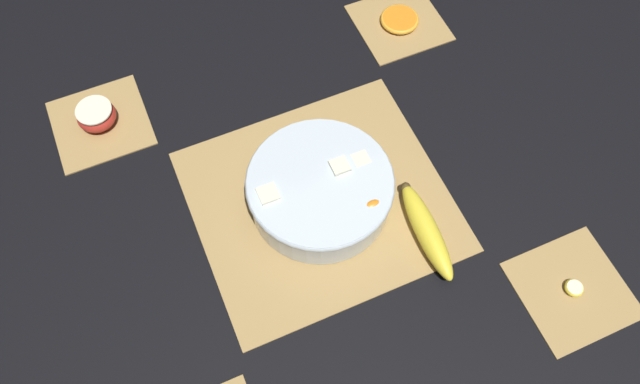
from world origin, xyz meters
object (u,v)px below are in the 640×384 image
fruit_salad_bowl (320,189)px  apple_half (96,115)px  whole_banana (426,230)px  orange_slice_whole (400,19)px  banana_coin_single (574,288)px

fruit_salad_bowl → apple_half: 0.43m
fruit_salad_bowl → whole_banana: fruit_salad_bowl is taller
whole_banana → apple_half: bearing=-44.8°
orange_slice_whole → apple_half: bearing=0.0°
whole_banana → fruit_salad_bowl: bearing=-44.1°
apple_half → banana_coin_single: apple_half is taller
whole_banana → orange_slice_whole: size_ratio=2.42×
apple_half → banana_coin_single: bearing=135.0°
fruit_salad_bowl → whole_banana: size_ratio=1.31×
banana_coin_single → whole_banana: bearing=-45.6°
fruit_salad_bowl → orange_slice_whole: fruit_salad_bowl is taller
fruit_salad_bowl → whole_banana: 0.19m
fruit_salad_bowl → banana_coin_single: size_ratio=8.15×
fruit_salad_bowl → apple_half: size_ratio=3.49×
fruit_salad_bowl → banana_coin_single: (-0.30, 0.30, -0.03)m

